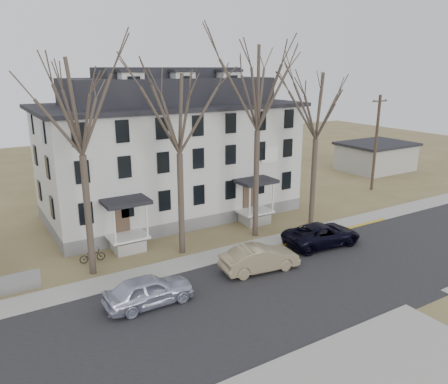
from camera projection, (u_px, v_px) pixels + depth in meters
ground at (343, 295)px, 23.92m from camera, size 120.00×120.00×0.00m
main_road at (318, 281)px, 25.57m from camera, size 120.00×10.00×0.04m
far_sidewalk at (258, 246)px, 30.50m from camera, size 120.00×2.00×0.08m
yellow_curb at (320, 236)px, 32.25m from camera, size 14.00×0.25×0.06m
boarding_house at (170, 151)px, 36.22m from camera, size 20.80×12.36×12.05m
distant_building at (376, 156)px, 52.86m from camera, size 8.50×6.50×3.35m
tree_far_left at (78, 100)px, 23.66m from camera, size 8.40×8.40×13.72m
tree_mid_left at (178, 108)px, 26.86m from camera, size 7.80×7.80×12.74m
tree_center at (258, 82)px, 29.44m from camera, size 9.00×9.00×14.70m
tree_mid_right at (318, 101)px, 32.59m from camera, size 7.80×7.80×12.74m
utility_pole_far at (376, 142)px, 43.31m from camera, size 2.00×0.28×9.50m
car_silver at (149, 291)px, 22.74m from camera, size 4.74×1.94×1.61m
car_tan at (260, 259)px, 26.59m from camera, size 5.04×2.26×1.61m
car_navy at (322, 235)px, 30.44m from camera, size 5.82×3.12×1.55m
bicycle_left at (92, 256)px, 27.85m from camera, size 1.64×0.64×0.85m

